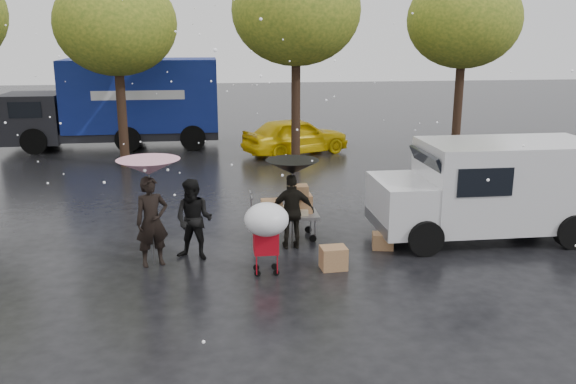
{
  "coord_description": "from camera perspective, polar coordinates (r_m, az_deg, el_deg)",
  "views": [
    {
      "loc": [
        -0.59,
        -11.34,
        4.56
      ],
      "look_at": [
        1.04,
        1.0,
        1.27
      ],
      "focal_mm": 38.0,
      "sensor_mm": 36.0,
      "label": 1
    }
  ],
  "objects": [
    {
      "name": "umbrella_pink",
      "position": [
        12.1,
        -12.91,
        2.3
      ],
      "size": [
        1.23,
        1.23,
        2.17
      ],
      "color": "#4C4C4C",
      "rests_on": "ground"
    },
    {
      "name": "yellow_taxi",
      "position": [
        23.33,
        0.73,
        5.29
      ],
      "size": [
        4.44,
        3.09,
        1.4
      ],
      "primitive_type": "imported",
      "rotation": [
        0.0,
        0.0,
        1.96
      ],
      "color": "yellow",
      "rests_on": "ground"
    },
    {
      "name": "white_van",
      "position": [
        14.4,
        18.39,
        0.38
      ],
      "size": [
        4.91,
        2.18,
        2.2
      ],
      "color": "silver",
      "rests_on": "ground"
    },
    {
      "name": "tree_row",
      "position": [
        21.35,
        -7.46,
        15.93
      ],
      "size": [
        21.6,
        4.4,
        7.12
      ],
      "color": "black",
      "rests_on": "ground"
    },
    {
      "name": "person_pink",
      "position": [
        12.38,
        -12.62,
        -2.72
      ],
      "size": [
        0.77,
        0.64,
        1.82
      ],
      "primitive_type": "imported",
      "rotation": [
        0.0,
        0.0,
        0.36
      ],
      "color": "black",
      "rests_on": "ground"
    },
    {
      "name": "ground",
      "position": [
        12.24,
        -4.24,
        -7.11
      ],
      "size": [
        90.0,
        90.0,
        0.0
      ],
      "primitive_type": "plane",
      "color": "black",
      "rests_on": "ground"
    },
    {
      "name": "person_black",
      "position": [
        13.06,
        0.4,
        -1.86
      ],
      "size": [
        0.96,
        0.4,
        1.63
      ],
      "primitive_type": "imported",
      "rotation": [
        0.0,
        0.0,
        3.15
      ],
      "color": "black",
      "rests_on": "ground"
    },
    {
      "name": "umbrella_black",
      "position": [
        12.81,
        0.41,
        2.35
      ],
      "size": [
        1.13,
        1.13,
        1.95
      ],
      "color": "#4C4C4C",
      "rests_on": "ground"
    },
    {
      "name": "vendor_cart",
      "position": [
        13.68,
        0.01,
        -1.47
      ],
      "size": [
        1.52,
        0.8,
        1.27
      ],
      "color": "slate",
      "rests_on": "ground"
    },
    {
      "name": "blue_truck",
      "position": [
        25.56,
        -15.37,
        7.99
      ],
      "size": [
        8.3,
        2.6,
        3.5
      ],
      "color": "navy",
      "rests_on": "ground"
    },
    {
      "name": "box_ground_near",
      "position": [
        12.13,
        4.28,
        -6.17
      ],
      "size": [
        0.53,
        0.43,
        0.45
      ],
      "primitive_type": "cube",
      "rotation": [
        0.0,
        0.0,
        0.06
      ],
      "color": "brown",
      "rests_on": "ground"
    },
    {
      "name": "box_ground_far",
      "position": [
        13.36,
        8.85,
        -4.55
      ],
      "size": [
        0.5,
        0.43,
        0.34
      ],
      "primitive_type": "cube",
      "rotation": [
        0.0,
        0.0,
        -0.21
      ],
      "color": "brown",
      "rests_on": "ground"
    },
    {
      "name": "person_middle",
      "position": [
        12.59,
        -8.79,
        -2.57
      ],
      "size": [
        0.99,
        0.88,
        1.68
      ],
      "primitive_type": "imported",
      "rotation": [
        0.0,
        0.0,
        -0.36
      ],
      "color": "black",
      "rests_on": "ground"
    },
    {
      "name": "shopping_cart",
      "position": [
        11.47,
        -2.03,
        -2.94
      ],
      "size": [
        0.84,
        0.84,
        1.46
      ],
      "color": "red",
      "rests_on": "ground"
    }
  ]
}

